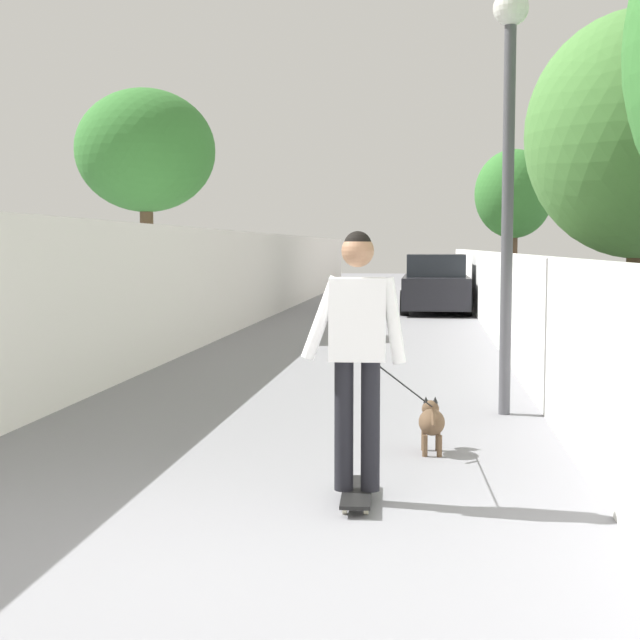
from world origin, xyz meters
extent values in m
plane|color=gray|center=(14.00, 0.00, 0.00)|extent=(80.00, 80.00, 0.00)
cube|color=silver|center=(12.00, 2.70, 1.03)|extent=(48.00, 0.30, 2.06)
cube|color=white|center=(12.00, -2.70, 0.81)|extent=(48.00, 0.30, 1.62)
cylinder|color=brown|center=(7.50, -3.99, 1.14)|extent=(0.27, 0.27, 2.28)
cylinder|color=brown|center=(13.00, 4.21, 1.40)|extent=(0.26, 0.26, 2.80)
ellipsoid|color=#387A33|center=(13.00, 4.21, 3.63)|extent=(2.74, 2.74, 2.41)
cylinder|color=brown|center=(19.00, -3.48, 1.24)|extent=(0.23, 0.23, 2.48)
ellipsoid|color=#387A33|center=(19.00, -3.48, 3.08)|extent=(1.97, 1.97, 2.24)
cylinder|color=#4C4C51|center=(5.04, -2.15, 1.99)|extent=(0.12, 0.12, 3.98)
sphere|color=silver|center=(5.04, -2.15, 4.13)|extent=(0.36, 0.36, 0.36)
cube|color=black|center=(1.63, -0.88, 0.07)|extent=(0.81, 0.24, 0.02)
cylinder|color=beige|center=(1.90, -0.80, 0.03)|extent=(0.06, 0.03, 0.06)
cylinder|color=beige|center=(1.91, -0.94, 0.03)|extent=(0.06, 0.03, 0.06)
cylinder|color=beige|center=(1.34, -0.82, 0.03)|extent=(0.06, 0.03, 0.06)
cylinder|color=beige|center=(1.35, -0.96, 0.03)|extent=(0.06, 0.03, 0.06)
cylinder|color=black|center=(1.62, -0.79, 0.53)|extent=(0.14, 0.14, 0.89)
cylinder|color=black|center=(1.63, -0.97, 0.53)|extent=(0.14, 0.14, 0.89)
cube|color=white|center=(1.63, -0.88, 1.25)|extent=(0.24, 0.39, 0.56)
cylinder|color=white|center=(1.62, -0.64, 1.26)|extent=(0.10, 0.29, 0.58)
cylinder|color=white|center=(1.64, -1.12, 1.25)|extent=(0.10, 0.18, 0.59)
sphere|color=#9E7051|center=(1.63, -0.88, 1.71)|extent=(0.22, 0.22, 0.22)
sphere|color=black|center=(1.63, -0.88, 1.75)|extent=(0.19, 0.19, 0.19)
ellipsoid|color=brown|center=(3.15, -1.39, 0.27)|extent=(0.37, 0.24, 0.22)
sphere|color=brown|center=(3.38, -1.38, 0.34)|extent=(0.15, 0.15, 0.15)
cone|color=black|center=(3.38, -1.34, 0.42)|extent=(0.05, 0.05, 0.06)
cone|color=black|center=(3.39, -1.42, 0.42)|extent=(0.05, 0.05, 0.06)
cylinder|color=brown|center=(3.26, -1.32, 0.09)|extent=(0.04, 0.04, 0.18)
cylinder|color=brown|center=(3.26, -1.44, 0.09)|extent=(0.04, 0.04, 0.18)
cylinder|color=brown|center=(3.03, -1.34, 0.09)|extent=(0.04, 0.04, 0.18)
cylinder|color=brown|center=(3.03, -1.45, 0.09)|extent=(0.04, 0.04, 0.18)
cylinder|color=brown|center=(2.92, -1.40, 0.35)|extent=(0.14, 0.04, 0.13)
cylinder|color=black|center=(2.39, -1.13, 0.73)|extent=(1.53, 0.52, 0.66)
cube|color=black|center=(19.75, -1.55, 0.56)|extent=(4.22, 1.70, 0.80)
cube|color=#262B33|center=(19.75, -1.55, 1.24)|extent=(2.20, 1.50, 0.60)
cylinder|color=black|center=(21.06, -0.76, 0.32)|extent=(0.64, 0.22, 0.64)
cylinder|color=black|center=(21.06, -2.34, 0.32)|extent=(0.64, 0.22, 0.64)
cylinder|color=black|center=(18.44, -0.76, 0.32)|extent=(0.64, 0.22, 0.64)
cylinder|color=black|center=(18.44, -2.34, 0.32)|extent=(0.64, 0.22, 0.64)
camera|label=1|loc=(-4.39, -1.35, 1.74)|focal=50.55mm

